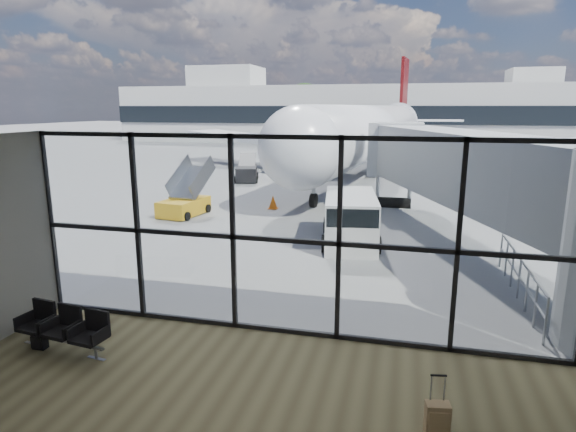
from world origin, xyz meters
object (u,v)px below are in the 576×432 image
at_px(backpack, 39,340).
at_px(airliner, 373,132).
at_px(belt_loader, 247,172).
at_px(mobile_stairs, 185,204).
at_px(seating_row, 66,326).
at_px(suitcase, 437,420).
at_px(service_van, 351,219).

relative_size(backpack, airliner, 0.01).
xyz_separation_m(belt_loader, mobile_stairs, (0.63, -11.04, -0.08)).
bearing_deg(airliner, mobile_stairs, -105.27).
distance_m(backpack, airliner, 31.72).
height_order(seating_row, mobile_stairs, mobile_stairs).
bearing_deg(suitcase, belt_loader, 105.36).
xyz_separation_m(suitcase, airliner, (-3.48, 32.12, 2.83)).
distance_m(suitcase, mobile_stairs, 17.50).
height_order(backpack, mobile_stairs, mobile_stairs).
relative_size(seating_row, suitcase, 2.12).
relative_size(seating_row, service_van, 0.48).
distance_m(airliner, service_van, 21.59).
bearing_deg(service_van, seating_row, -125.22).
bearing_deg(service_van, suitcase, -84.48).
bearing_deg(suitcase, service_van, 94.24).
relative_size(seating_row, airliner, 0.05).
bearing_deg(backpack, suitcase, -7.16).
height_order(seating_row, service_van, service_van).
xyz_separation_m(service_van, mobile_stairs, (-8.27, 3.03, -0.43)).
height_order(airliner, service_van, airliner).
xyz_separation_m(seating_row, service_van, (4.88, 9.63, 0.42)).
height_order(airliner, mobile_stairs, airliner).
bearing_deg(mobile_stairs, airliner, 75.04).
bearing_deg(airliner, backpack, -91.73).
bearing_deg(airliner, seating_row, -90.74).
xyz_separation_m(airliner, belt_loader, (-8.04, -7.40, -2.54)).
distance_m(seating_row, airliner, 31.46).
relative_size(suitcase, airliner, 0.03).
bearing_deg(service_van, backpack, -127.47).
bearing_deg(backpack, seating_row, 13.88).
height_order(seating_row, backpack, seating_row).
xyz_separation_m(backpack, belt_loader, (-3.45, 23.85, 0.39)).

